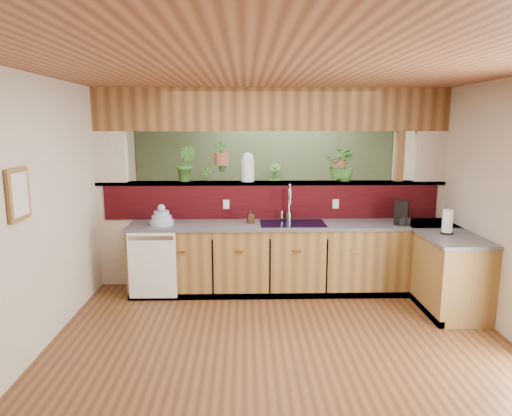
{
  "coord_description": "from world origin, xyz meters",
  "views": [
    {
      "loc": [
        -0.35,
        -4.67,
        2.13
      ],
      "look_at": [
        -0.22,
        0.7,
        1.15
      ],
      "focal_mm": 32.0,
      "sensor_mm": 36.0,
      "label": 1
    }
  ],
  "objects_px": {
    "paper_towel": "(447,222)",
    "shelving_console": "(243,218)",
    "dish_stack": "(162,219)",
    "coffee_maker": "(402,213)",
    "soap_dispenser": "(251,216)",
    "glass_jar": "(248,167)",
    "faucet": "(289,201)"
  },
  "relations": [
    {
      "from": "paper_towel",
      "to": "shelving_console",
      "type": "distance_m",
      "value": 3.76
    },
    {
      "from": "dish_stack",
      "to": "paper_towel",
      "type": "height_order",
      "value": "paper_towel"
    },
    {
      "from": "coffee_maker",
      "to": "paper_towel",
      "type": "xyz_separation_m",
      "value": [
        0.34,
        -0.53,
        -0.0
      ]
    },
    {
      "from": "dish_stack",
      "to": "shelving_console",
      "type": "bearing_deg",
      "value": 66.77
    },
    {
      "from": "dish_stack",
      "to": "soap_dispenser",
      "type": "height_order",
      "value": "dish_stack"
    },
    {
      "from": "soap_dispenser",
      "to": "shelving_console",
      "type": "xyz_separation_m",
      "value": [
        -0.11,
        2.25,
        -0.49
      ]
    },
    {
      "from": "glass_jar",
      "to": "shelving_console",
      "type": "bearing_deg",
      "value": 92.3
    },
    {
      "from": "dish_stack",
      "to": "shelving_console",
      "type": "xyz_separation_m",
      "value": [
        1.0,
        2.33,
        -0.48
      ]
    },
    {
      "from": "soap_dispenser",
      "to": "coffee_maker",
      "type": "relative_size",
      "value": 0.6
    },
    {
      "from": "shelving_console",
      "to": "faucet",
      "type": "bearing_deg",
      "value": -67.9
    },
    {
      "from": "dish_stack",
      "to": "soap_dispenser",
      "type": "xyz_separation_m",
      "value": [
        1.11,
        0.08,
        0.01
      ]
    },
    {
      "from": "dish_stack",
      "to": "coffee_maker",
      "type": "distance_m",
      "value": 3.01
    },
    {
      "from": "dish_stack",
      "to": "glass_jar",
      "type": "relative_size",
      "value": 0.78
    },
    {
      "from": "faucet",
      "to": "paper_towel",
      "type": "relative_size",
      "value": 1.64
    },
    {
      "from": "glass_jar",
      "to": "shelving_console",
      "type": "relative_size",
      "value": 0.25
    },
    {
      "from": "dish_stack",
      "to": "shelving_console",
      "type": "distance_m",
      "value": 2.58
    },
    {
      "from": "faucet",
      "to": "dish_stack",
      "type": "relative_size",
      "value": 1.64
    },
    {
      "from": "paper_towel",
      "to": "glass_jar",
      "type": "xyz_separation_m",
      "value": [
        -2.28,
        0.98,
        0.55
      ]
    },
    {
      "from": "faucet",
      "to": "paper_towel",
      "type": "distance_m",
      "value": 1.91
    },
    {
      "from": "faucet",
      "to": "coffee_maker",
      "type": "distance_m",
      "value": 1.43
    },
    {
      "from": "coffee_maker",
      "to": "soap_dispenser",
      "type": "bearing_deg",
      "value": -158.98
    },
    {
      "from": "faucet",
      "to": "glass_jar",
      "type": "bearing_deg",
      "value": 157.34
    },
    {
      "from": "soap_dispenser",
      "to": "coffee_maker",
      "type": "distance_m",
      "value": 1.91
    },
    {
      "from": "dish_stack",
      "to": "paper_towel",
      "type": "distance_m",
      "value": 3.4
    },
    {
      "from": "soap_dispenser",
      "to": "shelving_console",
      "type": "distance_m",
      "value": 2.31
    },
    {
      "from": "soap_dispenser",
      "to": "paper_towel",
      "type": "height_order",
      "value": "paper_towel"
    },
    {
      "from": "coffee_maker",
      "to": "paper_towel",
      "type": "bearing_deg",
      "value": -33.43
    },
    {
      "from": "glass_jar",
      "to": "coffee_maker",
      "type": "bearing_deg",
      "value": -12.9
    },
    {
      "from": "coffee_maker",
      "to": "shelving_console",
      "type": "height_order",
      "value": "coffee_maker"
    },
    {
      "from": "soap_dispenser",
      "to": "glass_jar",
      "type": "bearing_deg",
      "value": 95.21
    },
    {
      "from": "paper_towel",
      "to": "shelving_console",
      "type": "xyz_separation_m",
      "value": [
        -2.35,
        2.88,
        -0.54
      ]
    },
    {
      "from": "dish_stack",
      "to": "paper_towel",
      "type": "relative_size",
      "value": 1.0
    }
  ]
}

